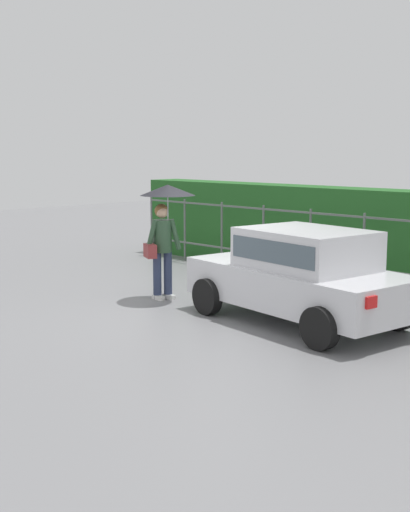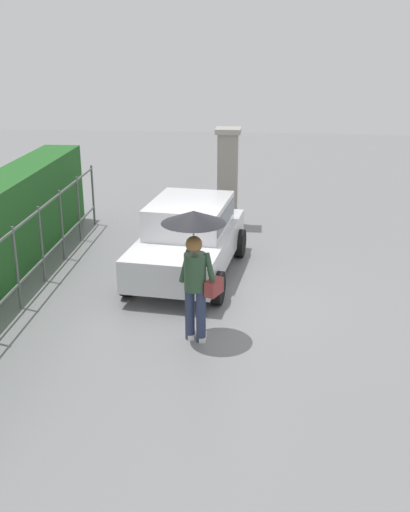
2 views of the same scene
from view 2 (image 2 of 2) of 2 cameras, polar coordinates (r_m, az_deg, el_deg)
name	(u,v)px [view 2 (image 2 of 2)]	position (r m, az deg, el deg)	size (l,w,h in m)	color
ground_plane	(209,307)	(10.84, 0.38, -4.73)	(40.00, 40.00, 0.00)	slate
car	(189,235)	(12.04, -1.51, 1.96)	(3.89, 2.23, 1.48)	silver
pedestrian	(195,247)	(9.18, -0.93, 0.84)	(0.98, 0.98, 2.07)	#2D3856
gate_pillar	(228,177)	(15.03, 2.12, 7.36)	(0.60, 0.60, 2.42)	gray
fence_section	(16,264)	(10.95, -17.15, -0.72)	(10.10, 0.05, 1.50)	#59605B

